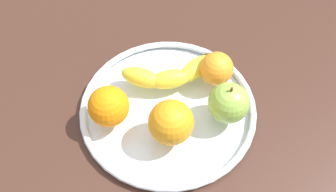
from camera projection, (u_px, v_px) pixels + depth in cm
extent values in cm
cube|color=#3D241B|center=(168.00, 117.00, 70.24)|extent=(138.25, 138.25, 4.00)
cylinder|color=silver|center=(168.00, 110.00, 68.36)|extent=(30.67, 30.67, 0.60)
torus|color=silver|center=(168.00, 107.00, 67.62)|extent=(31.95, 31.95, 1.20)
ellipsoid|color=yellow|center=(141.00, 77.00, 68.54)|extent=(8.55, 6.44, 3.53)
ellipsoid|color=yellow|center=(170.00, 79.00, 68.32)|extent=(8.16, 4.45, 3.53)
ellipsoid|color=yellow|center=(196.00, 69.00, 69.73)|extent=(8.30, 7.60, 3.53)
ellipsoid|color=brown|center=(209.00, 59.00, 71.09)|extent=(3.10, 3.18, 2.47)
sphere|color=#8AB644|center=(228.00, 103.00, 63.16)|extent=(7.13, 7.13, 7.13)
cylinder|color=#593819|center=(232.00, 90.00, 60.07)|extent=(0.44, 0.44, 1.20)
sphere|color=orange|center=(109.00, 106.00, 62.81)|extent=(7.07, 7.07, 7.07)
sphere|color=orange|center=(217.00, 69.00, 68.03)|extent=(6.19, 6.19, 6.19)
sphere|color=orange|center=(169.00, 123.00, 60.67)|extent=(7.60, 7.60, 7.60)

